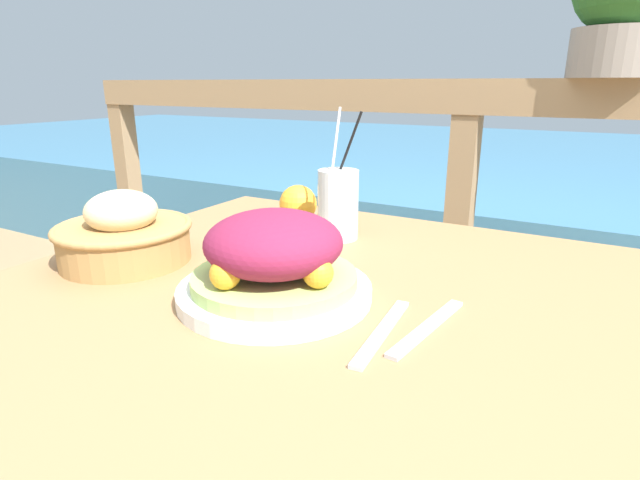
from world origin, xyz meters
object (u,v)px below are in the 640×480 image
at_px(bread_basket, 124,234).
at_px(potted_plant, 623,2).
at_px(salad_plate, 274,262).
at_px(drink_glass, 338,204).

bearing_deg(bread_basket, potted_plant, 52.40).
bearing_deg(salad_plate, potted_plant, 67.41).
bearing_deg(drink_glass, potted_plant, 53.73).
xyz_separation_m(drink_glass, bread_basket, (-0.25, -0.29, -0.02)).
bearing_deg(potted_plant, drink_glass, -126.27).
xyz_separation_m(salad_plate, drink_glass, (-0.06, 0.30, 0.01)).
relative_size(drink_glass, potted_plant, 0.79).
bearing_deg(drink_glass, salad_plate, -79.26).
bearing_deg(bread_basket, salad_plate, -0.29).
xyz_separation_m(drink_glass, potted_plant, (0.41, 0.56, 0.39)).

